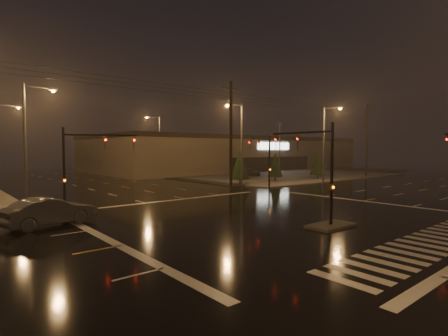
% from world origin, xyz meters
% --- Properties ---
extents(ground, '(140.00, 140.00, 0.00)m').
position_xyz_m(ground, '(0.00, 0.00, 0.00)').
color(ground, black).
rests_on(ground, ground).
extents(sidewalk_ne, '(36.00, 36.00, 0.12)m').
position_xyz_m(sidewalk_ne, '(30.00, 30.00, 0.06)').
color(sidewalk_ne, '#4D4B45').
rests_on(sidewalk_ne, ground).
extents(median_island, '(3.00, 1.60, 0.15)m').
position_xyz_m(median_island, '(0.00, -4.00, 0.07)').
color(median_island, '#4D4B45').
rests_on(median_island, ground).
extents(crosswalk, '(15.00, 2.60, 0.01)m').
position_xyz_m(crosswalk, '(0.00, -9.00, 0.01)').
color(crosswalk, beige).
rests_on(crosswalk, ground).
extents(stop_bar_far, '(16.00, 0.50, 0.01)m').
position_xyz_m(stop_bar_far, '(0.00, 11.00, 0.01)').
color(stop_bar_far, beige).
rests_on(stop_bar_far, ground).
extents(parking_lot, '(50.00, 24.00, 0.08)m').
position_xyz_m(parking_lot, '(35.00, 28.00, 0.04)').
color(parking_lot, black).
rests_on(parking_lot, ground).
extents(retail_building, '(60.20, 28.30, 7.20)m').
position_xyz_m(retail_building, '(35.00, 45.99, 3.84)').
color(retail_building, brown).
rests_on(retail_building, ground).
extents(signal_mast_median, '(0.25, 4.59, 6.00)m').
position_xyz_m(signal_mast_median, '(0.00, -3.07, 3.75)').
color(signal_mast_median, black).
rests_on(signal_mast_median, ground).
extents(signal_mast_ne, '(4.84, 1.86, 6.00)m').
position_xyz_m(signal_mast_ne, '(9.50, 10.14, 3.79)').
color(signal_mast_ne, black).
rests_on(signal_mast_ne, ground).
extents(signal_mast_nw, '(4.84, 1.86, 6.00)m').
position_xyz_m(signal_mast_nw, '(-9.50, 10.14, 3.79)').
color(signal_mast_nw, black).
rests_on(signal_mast_nw, ground).
extents(streetlight_1, '(2.77, 0.32, 10.00)m').
position_xyz_m(streetlight_1, '(-11.18, 18.00, 5.80)').
color(streetlight_1, '#38383A').
rests_on(streetlight_1, ground).
extents(streetlight_2, '(2.77, 0.32, 10.00)m').
position_xyz_m(streetlight_2, '(-11.18, 34.00, 5.80)').
color(streetlight_2, '#38383A').
rests_on(streetlight_2, ground).
extents(streetlight_3, '(2.77, 0.32, 10.00)m').
position_xyz_m(streetlight_3, '(11.18, 16.00, 5.80)').
color(streetlight_3, '#38383A').
rests_on(streetlight_3, ground).
extents(streetlight_4, '(2.77, 0.32, 10.00)m').
position_xyz_m(streetlight_4, '(11.18, 36.00, 5.80)').
color(streetlight_4, '#38383A').
rests_on(streetlight_4, ground).
extents(streetlight_6, '(0.32, 2.77, 10.00)m').
position_xyz_m(streetlight_6, '(22.00, 11.18, 5.80)').
color(streetlight_6, '#38383A').
rests_on(streetlight_6, ground).
extents(utility_pole_1, '(2.20, 0.32, 12.00)m').
position_xyz_m(utility_pole_1, '(8.00, 14.00, 6.13)').
color(utility_pole_1, black).
rests_on(utility_pole_1, ground).
extents(utility_pole_2, '(2.20, 0.32, 12.00)m').
position_xyz_m(utility_pole_2, '(38.00, 14.00, 6.13)').
color(utility_pole_2, black).
rests_on(utility_pole_2, ground).
extents(conifer_0, '(2.41, 2.41, 4.47)m').
position_xyz_m(conifer_0, '(12.35, 17.24, 2.58)').
color(conifer_0, black).
rests_on(conifer_0, ground).
extents(conifer_1, '(2.12, 2.12, 4.01)m').
position_xyz_m(conifer_1, '(19.05, 17.28, 2.35)').
color(conifer_1, black).
rests_on(conifer_1, ground).
extents(conifer_2, '(2.32, 2.32, 4.33)m').
position_xyz_m(conifer_2, '(26.67, 15.66, 2.51)').
color(conifer_2, black).
rests_on(conifer_2, ground).
extents(car_parked, '(2.89, 5.26, 1.70)m').
position_xyz_m(car_parked, '(22.29, 26.66, 0.85)').
color(car_parked, black).
rests_on(car_parked, ground).
extents(car_crossing, '(5.31, 2.78, 1.66)m').
position_xyz_m(car_crossing, '(-12.38, 6.75, 0.83)').
color(car_crossing, '#515358').
rests_on(car_crossing, ground).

